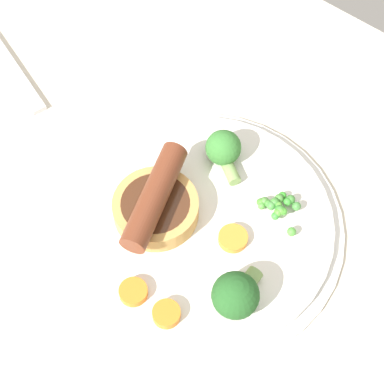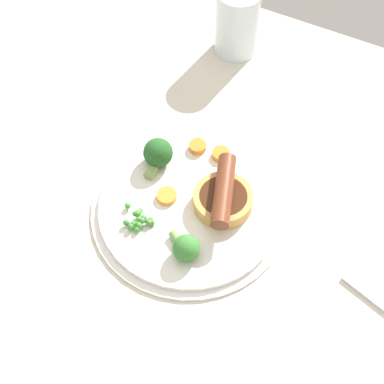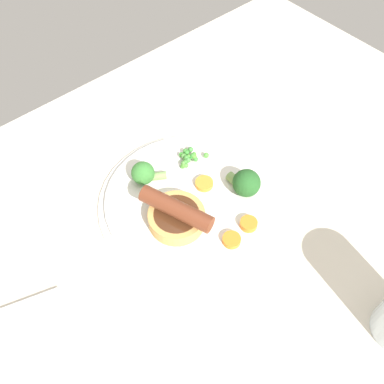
# 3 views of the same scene
# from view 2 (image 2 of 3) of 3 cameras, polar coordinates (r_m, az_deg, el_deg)

# --- Properties ---
(dining_table) EXTENTS (1.10, 0.80, 0.03)m
(dining_table) POSITION_cam_2_polar(r_m,az_deg,el_deg) (0.96, 0.35, 0.36)
(dining_table) COLOR beige
(dining_table) RESTS_ON ground
(dinner_plate) EXTENTS (0.28, 0.28, 0.01)m
(dinner_plate) POSITION_cam_2_polar(r_m,az_deg,el_deg) (0.92, -0.23, -1.52)
(dinner_plate) COLOR silver
(dinner_plate) RESTS_ON dining_table
(sausage_pudding) EXTENTS (0.08, 0.12, 0.05)m
(sausage_pudding) POSITION_cam_2_polar(r_m,az_deg,el_deg) (0.90, 2.79, -0.46)
(sausage_pudding) COLOR tan
(sausage_pudding) RESTS_ON dinner_plate
(pea_pile) EXTENTS (0.05, 0.04, 0.02)m
(pea_pile) POSITION_cam_2_polar(r_m,az_deg,el_deg) (0.89, -4.74, -2.40)
(pea_pile) COLOR #43883D
(pea_pile) RESTS_ON dinner_plate
(broccoli_floret_near) EXTENTS (0.04, 0.06, 0.04)m
(broccoli_floret_near) POSITION_cam_2_polar(r_m,az_deg,el_deg) (0.94, -3.15, 3.30)
(broccoli_floret_near) COLOR #235623
(broccoli_floret_near) RESTS_ON dinner_plate
(broccoli_floret_far) EXTENTS (0.05, 0.04, 0.04)m
(broccoli_floret_far) POSITION_cam_2_polar(r_m,az_deg,el_deg) (0.86, -0.58, -4.94)
(broccoli_floret_far) COLOR #387A33
(broccoli_floret_far) RESTS_ON dinner_plate
(carrot_slice_1) EXTENTS (0.04, 0.04, 0.01)m
(carrot_slice_1) POSITION_cam_2_polar(r_m,az_deg,el_deg) (0.92, -2.27, -0.36)
(carrot_slice_1) COLOR orange
(carrot_slice_1) RESTS_ON dinner_plate
(carrot_slice_2) EXTENTS (0.03, 0.03, 0.01)m
(carrot_slice_2) POSITION_cam_2_polar(r_m,az_deg,el_deg) (0.97, 0.50, 4.07)
(carrot_slice_2) COLOR orange
(carrot_slice_2) RESTS_ON dinner_plate
(carrot_slice_3) EXTENTS (0.03, 0.03, 0.01)m
(carrot_slice_3) POSITION_cam_2_polar(r_m,az_deg,el_deg) (0.96, 2.60, 3.38)
(carrot_slice_3) COLOR orange
(carrot_slice_3) RESTS_ON dinner_plate
(drinking_glass) EXTENTS (0.07, 0.07, 0.12)m
(drinking_glass) POSITION_cam_2_polar(r_m,az_deg,el_deg) (1.10, 4.05, 14.90)
(drinking_glass) COLOR silver
(drinking_glass) RESTS_ON dining_table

